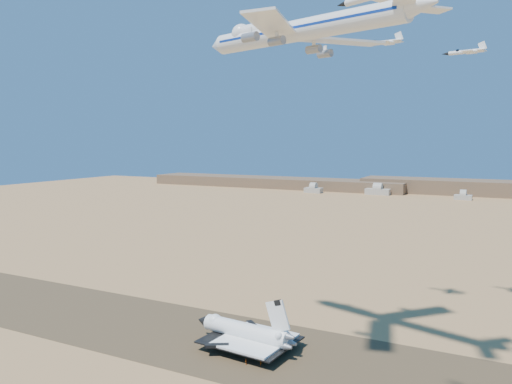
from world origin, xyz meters
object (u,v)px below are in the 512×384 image
at_px(chase_jet_d, 465,52).
at_px(crew_c, 246,362).
at_px(shuttle, 245,333).
at_px(chase_jet_c, 382,43).
at_px(carrier_747, 295,31).
at_px(crew_b, 261,363).
at_px(crew_a, 259,359).

bearing_deg(chase_jet_d, crew_c, -115.63).
distance_m(shuttle, chase_jet_d, 126.54).
bearing_deg(chase_jet_c, shuttle, -120.37).
distance_m(shuttle, crew_c, 13.22).
relative_size(carrier_747, crew_b, 48.78).
bearing_deg(carrier_747, crew_b, -125.23).
height_order(crew_a, chase_jet_c, chase_jet_c).
relative_size(carrier_747, crew_c, 43.21).
bearing_deg(carrier_747, chase_jet_d, 73.70).
bearing_deg(shuttle, crew_b, -36.85).
bearing_deg(carrier_747, chase_jet_c, 89.43).
bearing_deg(crew_a, crew_b, -139.93).
xyz_separation_m(crew_c, chase_jet_c, (26.13, 54.70, 101.27)).
relative_size(shuttle, chase_jet_c, 2.32).
bearing_deg(chase_jet_d, chase_jet_c, -137.02).
bearing_deg(chase_jet_c, chase_jet_d, 38.41).
relative_size(shuttle, crew_c, 21.29).
height_order(shuttle, chase_jet_d, chase_jet_d).
distance_m(crew_a, crew_b, 2.95).
height_order(carrier_747, crew_a, carrier_747).
bearing_deg(carrier_747, crew_a, -141.87).
height_order(crew_b, chase_jet_c, chase_jet_c).
relative_size(shuttle, chase_jet_d, 2.42).
height_order(shuttle, crew_a, shuttle).
xyz_separation_m(crew_a, chase_jet_d, (49.74, 67.76, 98.67)).
distance_m(shuttle, carrier_747, 95.43).
relative_size(crew_a, chase_jet_c, 0.10).
xyz_separation_m(crew_b, crew_c, (-4.49, -1.23, 0.10)).
xyz_separation_m(shuttle, crew_c, (6.19, -10.97, -4.02)).
relative_size(carrier_747, chase_jet_d, 4.91).
relative_size(crew_c, chase_jet_c, 0.11).
height_order(carrier_747, crew_b, carrier_747).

